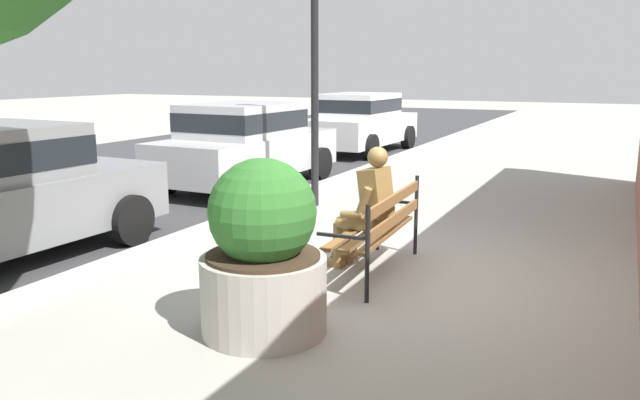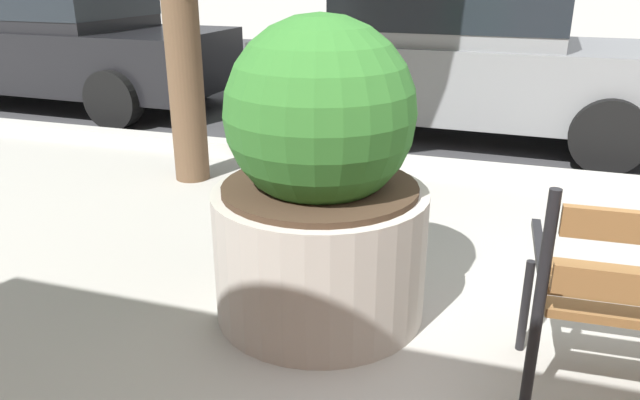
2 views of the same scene
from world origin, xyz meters
name	(u,v)px [view 1 (image 1 of 2)]	position (x,y,z in m)	size (l,w,h in m)	color
ground_plane	(394,277)	(0.00, 0.00, 0.00)	(80.00, 80.00, 0.00)	#9E9B93
curb_stone	(175,240)	(0.00, 2.90, 0.06)	(60.00, 0.20, 0.12)	#B2AFA8
park_bench	(380,225)	(0.04, 0.18, 0.54)	(1.82, 0.61, 0.95)	brown
bronze_statue_seated	(365,210)	(0.12, 0.39, 0.67)	(0.71, 0.78, 1.37)	olive
concrete_planter	(263,254)	(-1.84, 0.50, 0.67)	(1.05, 1.05, 1.47)	#A8A399
parked_car_silver	(246,142)	(3.91, 4.29, 0.84)	(4.16, 2.03, 1.56)	#B7B7BC
parked_car_white	(360,121)	(9.58, 4.29, 0.84)	(4.16, 2.03, 1.56)	silver
lamp_post	(315,44)	(2.92, 2.37, 2.55)	(0.32, 0.32, 3.90)	black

